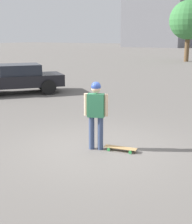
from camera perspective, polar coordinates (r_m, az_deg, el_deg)
name	(u,v)px	position (r m, az deg, el deg)	size (l,w,h in m)	color
ground_plane	(96,149)	(7.88, 0.00, -6.78)	(220.00, 220.00, 0.00)	slate
person	(96,109)	(7.59, 0.00, 0.50)	(0.34, 0.56, 1.70)	#38476B
skateboard	(121,148)	(7.75, 4.51, -6.62)	(0.38, 0.83, 0.09)	tan
car_parked_near	(18,78)	(15.94, -14.03, 6.05)	(4.56, 4.06, 1.43)	black
tree_distant	(189,20)	(37.12, 16.60, 15.79)	(4.26, 4.26, 6.66)	brown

